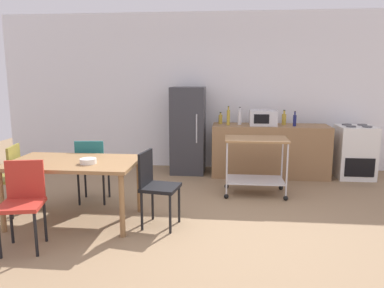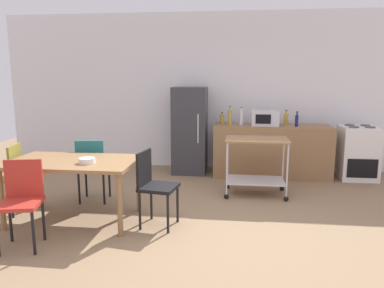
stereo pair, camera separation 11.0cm
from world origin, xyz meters
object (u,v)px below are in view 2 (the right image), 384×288
(chair_black, at_px, (154,183))
(fruit_bowl, at_px, (87,161))
(chair_red, at_px, (21,197))
(bottle_olive_oil, at_px, (230,117))
(refrigerator, at_px, (190,130))
(kitchen_cart, at_px, (256,157))
(stove_oven, at_px, (358,153))
(chair_teal, at_px, (93,166))
(bottle_sparkling_water, at_px, (286,119))
(microwave, at_px, (265,118))
(bottle_vinegar, at_px, (297,120))
(bottle_soy_sauce, at_px, (241,118))
(chair_olive, at_px, (7,174))
(dining_table, at_px, (73,167))
(bottle_sesame_oil, at_px, (222,119))

(chair_black, bearing_deg, fruit_bowl, 105.00)
(chair_red, distance_m, bottle_olive_oil, 3.70)
(refrigerator, bearing_deg, kitchen_cart, -46.81)
(stove_oven, bearing_deg, chair_teal, -156.84)
(stove_oven, xyz_separation_m, bottle_olive_oil, (-2.18, -0.08, 0.59))
(stove_oven, bearing_deg, bottle_sparkling_water, 176.92)
(chair_red, xyz_separation_m, microwave, (2.65, 3.06, 0.51))
(kitchen_cart, bearing_deg, chair_red, -141.08)
(chair_red, height_order, bottle_vinegar, bottle_vinegar)
(refrigerator, relative_size, bottle_soy_sauce, 4.98)
(chair_olive, relative_size, bottle_soy_sauce, 2.86)
(dining_table, bearing_deg, kitchen_cart, 29.66)
(chair_red, xyz_separation_m, bottle_vinegar, (3.17, 3.01, 0.49))
(stove_oven, relative_size, microwave, 2.00)
(chair_olive, relative_size, bottle_sesame_oil, 4.25)
(chair_olive, distance_m, bottle_sparkling_water, 4.43)
(microwave, xyz_separation_m, bottle_vinegar, (0.53, -0.06, -0.03))
(chair_olive, xyz_separation_m, microwave, (3.36, 2.22, 0.51))
(refrigerator, bearing_deg, stove_oven, -1.60)
(dining_table, height_order, microwave, microwave)
(microwave, bearing_deg, stove_oven, 1.87)
(bottle_sesame_oil, distance_m, microwave, 0.75)
(chair_red, bearing_deg, refrigerator, 54.73)
(bottle_olive_oil, distance_m, microwave, 0.60)
(stove_oven, height_order, refrigerator, refrigerator)
(kitchen_cart, xyz_separation_m, bottle_soy_sauce, (-0.22, 1.11, 0.46))
(dining_table, xyz_separation_m, fruit_bowl, (0.23, -0.12, 0.11))
(chair_teal, relative_size, chair_olive, 1.00)
(bottle_vinegar, bearing_deg, bottle_sparkling_water, 131.42)
(bottle_vinegar, bearing_deg, bottle_olive_oil, 178.38)
(dining_table, relative_size, chair_olive, 1.69)
(microwave, bearing_deg, chair_red, -130.85)
(chair_teal, bearing_deg, bottle_sesame_oil, -140.17)
(refrigerator, xyz_separation_m, bottle_sesame_oil, (0.58, -0.00, 0.21))
(chair_olive, distance_m, refrigerator, 3.13)
(dining_table, bearing_deg, microwave, 44.15)
(bottle_soy_sauce, relative_size, bottle_vinegar, 1.21)
(chair_red, distance_m, stove_oven, 5.26)
(chair_black, bearing_deg, refrigerator, 6.89)
(bottle_sesame_oil, xyz_separation_m, microwave, (0.74, -0.13, 0.04))
(chair_black, relative_size, kitchen_cart, 0.98)
(chair_olive, distance_m, stove_oven, 5.44)
(bottle_olive_oil, relative_size, bottle_sparkling_water, 1.27)
(chair_black, bearing_deg, chair_red, 128.37)
(kitchen_cart, bearing_deg, dining_table, -150.34)
(dining_table, xyz_separation_m, chair_teal, (-0.03, 0.67, -0.15))
(bottle_olive_oil, bearing_deg, chair_teal, -138.30)
(stove_oven, height_order, bottle_soy_sauce, bottle_soy_sauce)
(kitchen_cart, distance_m, bottle_soy_sauce, 1.22)
(bottle_soy_sauce, bearing_deg, chair_black, -112.96)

